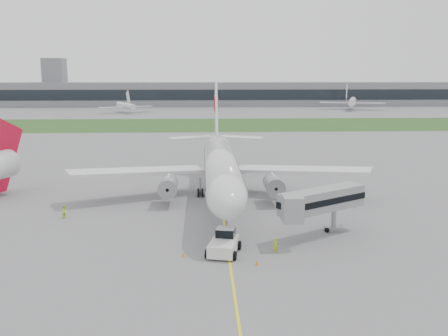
{
  "coord_description": "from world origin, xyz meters",
  "views": [
    {
      "loc": [
        -2.81,
        -72.34,
        19.92
      ],
      "look_at": [
        0.44,
        2.0,
        5.6
      ],
      "focal_mm": 40.0,
      "sensor_mm": 36.0,
      "label": 1
    }
  ],
  "objects_px": {
    "pushback_tug": "(224,242)",
    "ground_crew_near": "(275,245)",
    "jet_bridge": "(318,202)",
    "airliner": "(220,164)"
  },
  "relations": [
    {
      "from": "airliner",
      "to": "pushback_tug",
      "type": "xyz_separation_m",
      "value": [
        -0.47,
        -24.07,
        -4.48
      ]
    },
    {
      "from": "pushback_tug",
      "to": "ground_crew_near",
      "type": "bearing_deg",
      "value": 10.02
    },
    {
      "from": "jet_bridge",
      "to": "ground_crew_near",
      "type": "bearing_deg",
      "value": -170.7
    },
    {
      "from": "pushback_tug",
      "to": "ground_crew_near",
      "type": "height_order",
      "value": "pushback_tug"
    },
    {
      "from": "airliner",
      "to": "jet_bridge",
      "type": "bearing_deg",
      "value": -59.72
    },
    {
      "from": "jet_bridge",
      "to": "pushback_tug",
      "type": "bearing_deg",
      "value": 170.85
    },
    {
      "from": "ground_crew_near",
      "to": "pushback_tug",
      "type": "bearing_deg",
      "value": -31.29
    },
    {
      "from": "pushback_tug",
      "to": "jet_bridge",
      "type": "distance_m",
      "value": 13.07
    },
    {
      "from": "airliner",
      "to": "pushback_tug",
      "type": "distance_m",
      "value": 24.49
    },
    {
      "from": "airliner",
      "to": "jet_bridge",
      "type": "distance_m",
      "value": 22.22
    }
  ]
}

